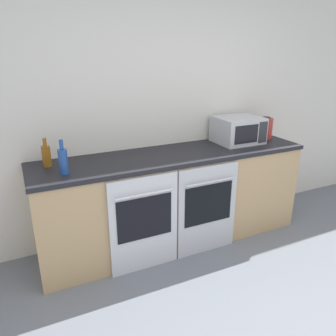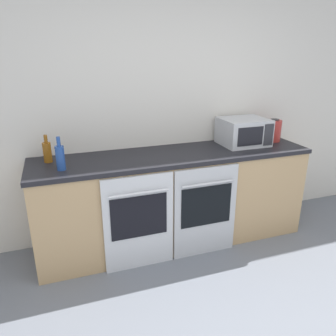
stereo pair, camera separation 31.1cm
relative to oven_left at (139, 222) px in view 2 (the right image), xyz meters
name	(u,v)px [view 2 (the right image)]	position (x,y,z in m)	size (l,w,h in m)	color
wall_back	(163,108)	(0.44, 0.67, 0.85)	(10.00, 0.06, 2.60)	silver
counter_back	(174,198)	(0.44, 0.33, 0.02)	(2.64, 0.65, 0.93)	tan
oven_left	(139,222)	(0.00, 0.00, 0.00)	(0.62, 0.06, 0.88)	silver
oven_right	(205,211)	(0.63, 0.00, 0.00)	(0.62, 0.06, 0.88)	#B7BABF
microwave	(243,132)	(1.22, 0.40, 0.62)	(0.46, 0.40, 0.27)	#B7BABF
bottle_blue	(60,157)	(-0.58, 0.21, 0.59)	(0.07, 0.07, 0.28)	#234793
bottle_amber	(47,152)	(-0.68, 0.45, 0.58)	(0.07, 0.07, 0.24)	#8C5114
kettle	(274,130)	(1.60, 0.41, 0.60)	(0.15, 0.15, 0.24)	#B2332D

